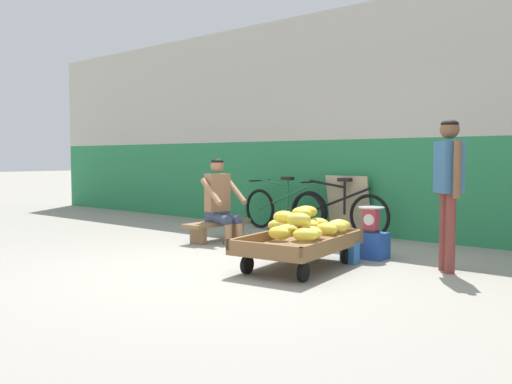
# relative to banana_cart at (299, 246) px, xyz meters

# --- Properties ---
(ground_plane) EXTENTS (80.00, 80.00, 0.00)m
(ground_plane) POSITION_rel_banana_cart_xyz_m (-0.54, -0.61, -0.24)
(ground_plane) COLOR gray
(back_wall) EXTENTS (16.00, 0.30, 3.40)m
(back_wall) POSITION_rel_banana_cart_xyz_m (-0.54, 2.71, 1.46)
(back_wall) COLOR #287F4C
(back_wall) RESTS_ON ground
(banana_cart) EXTENTS (1.01, 1.53, 0.36)m
(banana_cart) POSITION_rel_banana_cart_xyz_m (0.00, 0.00, 0.00)
(banana_cart) COLOR brown
(banana_cart) RESTS_ON ground
(banana_pile) EXTENTS (0.93, 1.11, 0.27)m
(banana_pile) POSITION_rel_banana_cart_xyz_m (0.07, 0.03, 0.22)
(banana_pile) COLOR gold
(banana_pile) RESTS_ON banana_cart
(low_bench) EXTENTS (0.34, 1.11, 0.27)m
(low_bench) POSITION_rel_banana_cart_xyz_m (-1.97, 0.82, -0.04)
(low_bench) COLOR olive
(low_bench) RESTS_ON ground
(vendor_seated) EXTENTS (0.73, 0.57, 1.14)m
(vendor_seated) POSITION_rel_banana_cart_xyz_m (-1.89, 0.80, 0.33)
(vendor_seated) COLOR #9E704C
(vendor_seated) RESTS_ON ground
(plastic_crate) EXTENTS (0.36, 0.28, 0.30)m
(plastic_crate) POSITION_rel_banana_cart_xyz_m (0.30, 0.99, -0.09)
(plastic_crate) COLOR #234CA8
(plastic_crate) RESTS_ON ground
(weighing_scale) EXTENTS (0.30, 0.30, 0.29)m
(weighing_scale) POSITION_rel_banana_cart_xyz_m (0.30, 0.99, 0.21)
(weighing_scale) COLOR #28282D
(weighing_scale) RESTS_ON plastic_crate
(bicycle_near_left) EXTENTS (1.66, 0.48, 0.86)m
(bicycle_near_left) POSITION_rel_banana_cart_xyz_m (-1.87, 2.18, 0.11)
(bicycle_near_left) COLOR black
(bicycle_near_left) RESTS_ON ground
(bicycle_far_left) EXTENTS (1.66, 0.48, 0.86)m
(bicycle_far_left) POSITION_rel_banana_cart_xyz_m (-0.93, 2.32, 0.11)
(bicycle_far_left) COLOR black
(bicycle_far_left) RESTS_ON ground
(sign_board) EXTENTS (0.70, 0.19, 0.89)m
(sign_board) POSITION_rel_banana_cart_xyz_m (-0.86, 2.49, 0.20)
(sign_board) COLOR #C6B289
(sign_board) RESTS_ON ground
(customer_adult) EXTENTS (0.36, 0.39, 1.53)m
(customer_adult) POSITION_rel_banana_cart_xyz_m (1.24, 0.83, 0.71)
(customer_adult) COLOR brown
(customer_adult) RESTS_ON ground
(shopping_bag) EXTENTS (0.18, 0.12, 0.24)m
(shopping_bag) POSITION_rel_banana_cart_xyz_m (0.27, 0.57, -0.12)
(shopping_bag) COLOR #3370B7
(shopping_bag) RESTS_ON ground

